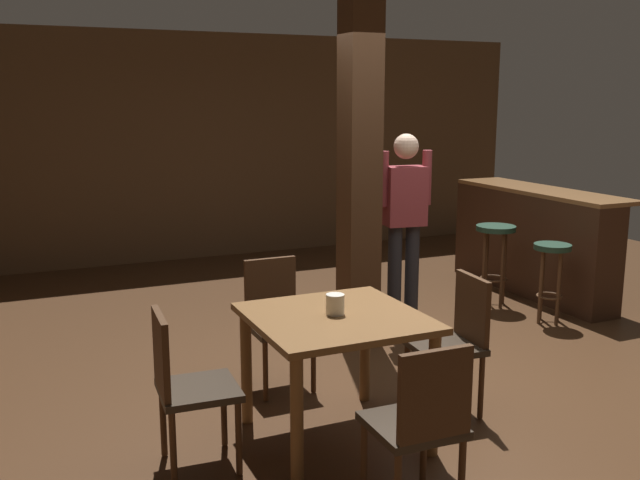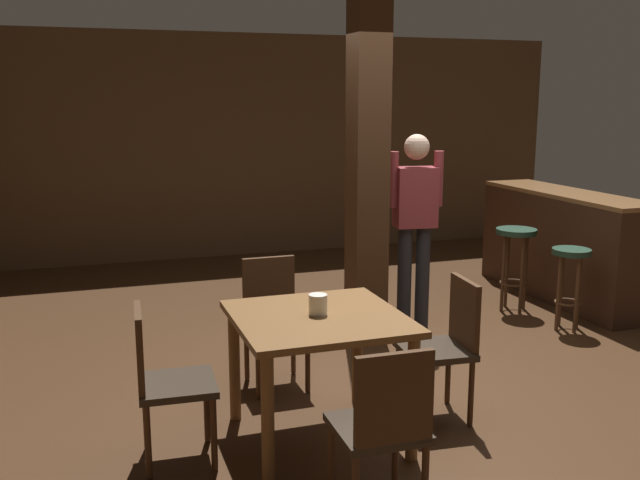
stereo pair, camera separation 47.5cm
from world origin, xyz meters
name	(u,v)px [view 1 (the left image)]	position (x,y,z in m)	size (l,w,h in m)	color
ground_plane	(426,369)	(0.00, 0.00, 0.00)	(10.80, 10.80, 0.00)	#422816
wall_back	(240,146)	(0.00, 4.50, 1.40)	(8.00, 0.10, 2.80)	brown
pillar	(359,175)	(-0.17, 0.81, 1.40)	(0.28, 0.28, 2.80)	#422816
dining_table	(335,335)	(-1.09, -0.71, 0.64)	(0.97, 0.97, 0.77)	brown
chair_east	(455,337)	(-0.23, -0.68, 0.51)	(0.46, 0.46, 0.89)	#2D2319
chair_west	(184,382)	(-2.00, -0.71, 0.51)	(0.44, 0.44, 0.89)	#2D2319
chair_south	(421,421)	(-1.08, -1.63, 0.51)	(0.43, 0.43, 0.89)	#2D2319
chair_north	(276,316)	(-1.13, 0.20, 0.51)	(0.42, 0.42, 0.89)	#2D2319
napkin_cup	(335,304)	(-1.09, -0.69, 0.83)	(0.11, 0.11, 0.12)	silver
standing_person	(404,219)	(0.27, 0.83, 1.00)	(0.47, 0.24, 1.72)	maroon
bar_counter	(531,241)	(2.15, 1.41, 0.56)	(0.56, 2.15, 1.09)	brown
bar_stool_near	(551,265)	(1.64, 0.54, 0.54)	(0.33, 0.33, 0.73)	#1E3828
bar_stool_mid	(495,245)	(1.52, 1.18, 0.61)	(0.38, 0.38, 0.80)	#1E3828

